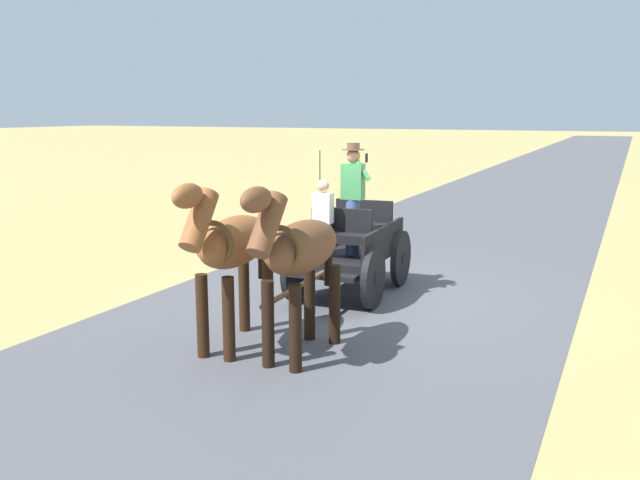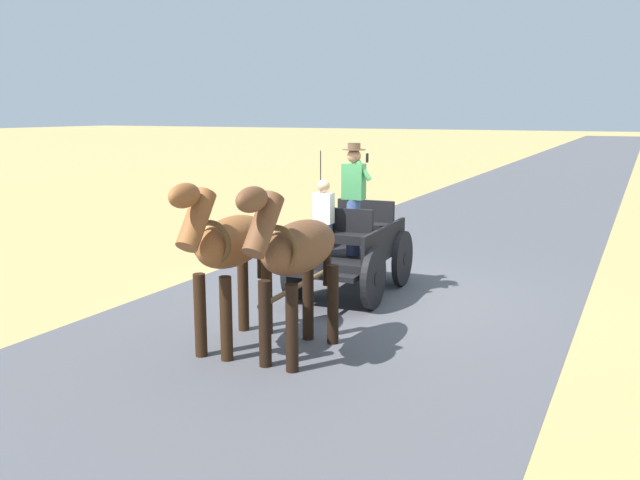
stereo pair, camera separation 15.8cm
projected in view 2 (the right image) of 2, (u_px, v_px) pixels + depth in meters
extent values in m
plane|color=tan|center=(370.00, 294.00, 11.20)|extent=(200.00, 200.00, 0.00)
cube|color=#4C4C51|center=(370.00, 294.00, 11.20)|extent=(6.53, 160.00, 0.01)
cube|color=black|center=(352.00, 254.00, 11.21)|extent=(1.30, 2.25, 0.12)
cube|color=black|center=(385.00, 240.00, 10.93)|extent=(0.15, 2.09, 0.44)
cube|color=black|center=(320.00, 235.00, 11.38)|extent=(0.15, 2.09, 0.44)
cube|color=black|center=(323.00, 276.00, 10.13)|extent=(1.09, 0.29, 0.08)
cube|color=black|center=(375.00, 251.00, 12.32)|extent=(0.73, 0.23, 0.06)
cube|color=black|center=(338.00, 237.00, 10.59)|extent=(1.03, 0.40, 0.14)
cube|color=black|center=(342.00, 222.00, 10.71)|extent=(1.02, 0.12, 0.44)
cube|color=black|center=(362.00, 227.00, 11.58)|extent=(1.03, 0.40, 0.14)
cube|color=black|center=(366.00, 213.00, 11.70)|extent=(1.02, 0.12, 0.44)
cylinder|color=black|center=(373.00, 278.00, 10.29)|extent=(0.14, 0.96, 0.96)
cylinder|color=black|center=(373.00, 278.00, 10.29)|extent=(0.13, 0.22, 0.21)
cylinder|color=black|center=(296.00, 271.00, 10.80)|extent=(0.14, 0.96, 0.96)
cylinder|color=black|center=(296.00, 271.00, 10.80)|extent=(0.13, 0.22, 0.21)
cylinder|color=black|center=(402.00, 259.00, 11.68)|extent=(0.14, 0.96, 0.96)
cylinder|color=black|center=(402.00, 259.00, 11.68)|extent=(0.13, 0.22, 0.21)
cylinder|color=black|center=(333.00, 252.00, 12.19)|extent=(0.14, 0.96, 0.96)
cylinder|color=black|center=(333.00, 252.00, 12.19)|extent=(0.13, 0.22, 0.21)
cylinder|color=brown|center=(294.00, 288.00, 9.23)|extent=(0.16, 2.00, 0.07)
cylinder|color=black|center=(321.00, 192.00, 10.58)|extent=(0.02, 0.02, 1.30)
cylinder|color=#384C7F|center=(353.00, 227.00, 10.75)|extent=(0.22, 0.22, 0.90)
cube|color=#387F47|center=(354.00, 182.00, 10.62)|extent=(0.35, 0.23, 0.56)
sphere|color=#9E7051|center=(354.00, 156.00, 10.54)|extent=(0.22, 0.22, 0.22)
cylinder|color=#473323|center=(354.00, 150.00, 10.52)|extent=(0.36, 0.36, 0.01)
cylinder|color=#473323|center=(354.00, 146.00, 10.51)|extent=(0.20, 0.20, 0.10)
cylinder|color=#387F47|center=(364.00, 171.00, 10.48)|extent=(0.26, 0.09, 0.32)
cube|color=black|center=(367.00, 158.00, 10.40)|extent=(0.02, 0.07, 0.14)
cube|color=#384C7F|center=(320.00, 229.00, 10.55)|extent=(0.29, 0.33, 0.14)
cube|color=silver|center=(323.00, 208.00, 10.60)|extent=(0.31, 0.21, 0.48)
sphere|color=tan|center=(324.00, 186.00, 10.54)|extent=(0.20, 0.20, 0.20)
ellipsoid|color=brown|center=(300.00, 247.00, 8.19)|extent=(0.58, 1.57, 0.64)
cylinder|color=black|center=(292.00, 328.00, 7.79)|extent=(0.15, 0.15, 1.05)
cylinder|color=black|center=(265.00, 324.00, 7.95)|extent=(0.15, 0.15, 1.05)
cylinder|color=black|center=(333.00, 305.00, 8.74)|extent=(0.15, 0.15, 1.05)
cylinder|color=black|center=(308.00, 301.00, 8.91)|extent=(0.15, 0.15, 1.05)
cylinder|color=brown|center=(263.00, 225.00, 7.37)|extent=(0.27, 0.65, 0.73)
ellipsoid|color=brown|center=(252.00, 200.00, 7.12)|extent=(0.23, 0.54, 0.28)
cube|color=black|center=(264.00, 221.00, 7.38)|extent=(0.07, 0.50, 0.56)
cylinder|color=black|center=(327.00, 259.00, 8.89)|extent=(0.11, 0.11, 0.70)
torus|color=brown|center=(277.00, 248.00, 7.69)|extent=(0.55, 0.08, 0.55)
ellipsoid|color=brown|center=(234.00, 241.00, 8.55)|extent=(0.66, 1.59, 0.64)
cylinder|color=black|center=(226.00, 319.00, 8.15)|extent=(0.15, 0.15, 1.05)
cylinder|color=black|center=(200.00, 315.00, 8.28)|extent=(0.15, 0.15, 1.05)
cylinder|color=black|center=(267.00, 296.00, 9.14)|extent=(0.15, 0.15, 1.05)
cylinder|color=black|center=(243.00, 294.00, 9.27)|extent=(0.15, 0.15, 1.05)
cylinder|color=brown|center=(196.00, 220.00, 7.71)|extent=(0.30, 0.66, 0.73)
ellipsoid|color=brown|center=(184.00, 196.00, 7.45)|extent=(0.25, 0.55, 0.28)
cube|color=black|center=(197.00, 216.00, 7.72)|extent=(0.09, 0.51, 0.56)
cylinder|color=black|center=(261.00, 253.00, 9.28)|extent=(0.11, 0.11, 0.70)
torus|color=brown|center=(211.00, 243.00, 8.04)|extent=(0.55, 0.10, 0.55)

